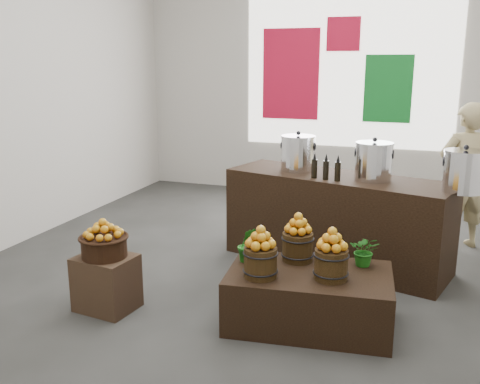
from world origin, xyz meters
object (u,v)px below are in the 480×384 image
(wicker_basket, at_px, (104,247))
(shopper, at_px, (463,176))
(display_table, at_px, (309,298))
(counter, at_px, (336,220))
(stock_pot_center, at_px, (374,162))
(crate, at_px, (106,283))
(stock_pot_right, at_px, (464,172))
(stock_pot_left, at_px, (298,154))

(wicker_basket, distance_m, shopper, 4.05)
(display_table, relative_size, counter, 0.56)
(wicker_basket, bearing_deg, shopper, 42.74)
(counter, relative_size, shopper, 1.39)
(stock_pot_center, height_order, shopper, shopper)
(crate, distance_m, display_table, 1.75)
(shopper, bearing_deg, counter, 11.91)
(wicker_basket, xyz_separation_m, stock_pot_right, (2.87, 1.43, 0.56))
(shopper, bearing_deg, crate, 16.74)
(display_table, distance_m, counter, 1.47)
(stock_pot_right, bearing_deg, counter, 164.66)
(counter, bearing_deg, stock_pot_center, -0.00)
(stock_pot_center, relative_size, shopper, 0.22)
(wicker_basket, bearing_deg, display_table, 10.10)
(counter, relative_size, stock_pot_center, 6.47)
(counter, height_order, stock_pot_left, stock_pot_left)
(stock_pot_center, xyz_separation_m, stock_pot_right, (0.82, -0.22, 0.00))
(shopper, bearing_deg, display_table, 36.89)
(wicker_basket, height_order, stock_pot_right, stock_pot_right)
(stock_pot_center, bearing_deg, display_table, -103.99)
(counter, bearing_deg, shopper, 53.25)
(crate, relative_size, stock_pot_center, 1.34)
(stock_pot_left, xyz_separation_m, stock_pot_right, (1.64, -0.45, 0.00))
(shopper, bearing_deg, stock_pot_left, 0.49)
(stock_pot_right, bearing_deg, crate, -153.52)
(crate, xyz_separation_m, counter, (1.70, 1.75, 0.24))
(wicker_basket, relative_size, display_table, 0.29)
(display_table, height_order, shopper, shopper)
(stock_pot_left, distance_m, stock_pot_center, 0.85)
(crate, distance_m, stock_pot_center, 2.79)
(display_table, xyz_separation_m, stock_pot_left, (-0.48, 1.57, 0.91))
(wicker_basket, distance_m, stock_pot_center, 2.70)
(crate, relative_size, stock_pot_right, 1.34)
(wicker_basket, height_order, shopper, shopper)
(display_table, height_order, stock_pot_right, stock_pot_right)
(crate, bearing_deg, shopper, 42.74)
(stock_pot_right, relative_size, shopper, 0.22)
(display_table, xyz_separation_m, stock_pot_right, (1.15, 1.12, 0.91))
(display_table, relative_size, stock_pot_right, 3.63)
(crate, xyz_separation_m, wicker_basket, (0.00, 0.00, 0.33))
(counter, bearing_deg, display_table, -73.80)
(stock_pot_right, bearing_deg, shopper, 85.97)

